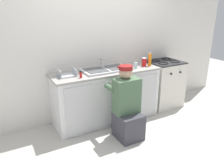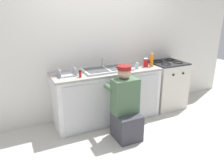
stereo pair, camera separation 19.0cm
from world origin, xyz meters
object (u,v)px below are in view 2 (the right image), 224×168
Objects in this scene: plumber_person at (126,109)px; soda_cup_red at (146,63)px; water_glass at (137,66)px; sink_double_basin at (107,69)px; dish_rack_tray at (67,74)px; spice_bottle_red at (80,74)px; stove_range at (166,84)px; soap_bottle_orange at (152,60)px.

plumber_person reaches higher than soda_cup_red.
plumber_person reaches higher than water_glass.
sink_double_basin reaches higher than dish_rack_tray.
soda_cup_red is at bearing 4.84° from spice_bottle_red.
stove_range is at bearing 5.73° from spice_bottle_red.
dish_rack_tray is (-1.39, 0.08, -0.05)m from soda_cup_red.
plumber_person is 1.05m from soda_cup_red.
sink_double_basin reaches higher than soda_cup_red.
soap_bottle_orange is at bearing -13.57° from soda_cup_red.
spice_bottle_red is at bearing -175.16° from soda_cup_red.
plumber_person is at bearing -133.53° from water_glass.
water_glass is 0.40× the size of soap_bottle_orange.
stove_range is 0.83× the size of plumber_person.
sink_double_basin is 0.73m from soda_cup_red.
stove_range is (1.28, -0.00, -0.46)m from sink_double_basin.
sink_double_basin is 0.53m from water_glass.
plumber_person is 0.85m from spice_bottle_red.
stove_range is 1.87m from spice_bottle_red.
plumber_person is 1.13m from soap_bottle_orange.
plumber_person reaches higher than stove_range.
plumber_person is at bearing -152.93° from stove_range.
dish_rack_tray reaches higher than stove_range.
soap_bottle_orange is at bearing 3.39° from spice_bottle_red.
plumber_person is 11.04× the size of water_glass.
spice_bottle_red is 0.37× the size of dish_rack_tray.
soda_cup_red is 1.24m from spice_bottle_red.
stove_range is at bearing 8.45° from water_glass.
stove_range is at bearing -0.05° from dish_rack_tray.
soap_bottle_orange is (0.31, 0.01, 0.06)m from water_glass.
soap_bottle_orange reaches higher than sink_double_basin.
sink_double_basin is at bearing 179.90° from stove_range.
plumber_person is at bearing -41.88° from spice_bottle_red.
sink_double_basin is 0.87× the size of stove_range.
sink_double_basin is 0.84m from soap_bottle_orange.
water_glass is at bearing 3.71° from spice_bottle_red.
sink_double_basin is 0.55m from spice_bottle_red.
soap_bottle_orange is (-0.45, -0.10, 0.55)m from stove_range.
sink_double_basin is 1.36m from stove_range.
stove_range is at bearing 12.55° from soap_bottle_orange.
dish_rack_tray reaches higher than water_glass.
spice_bottle_red is (-0.52, -0.18, 0.03)m from sink_double_basin.
spice_bottle_red is at bearing -176.61° from soap_bottle_orange.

